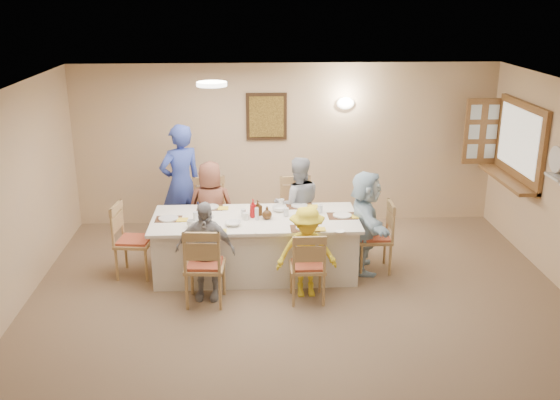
{
  "coord_description": "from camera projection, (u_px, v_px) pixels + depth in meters",
  "views": [
    {
      "loc": [
        -0.58,
        -5.91,
        3.5
      ],
      "look_at": [
        -0.2,
        1.4,
        1.05
      ],
      "focal_mm": 40.0,
      "sensor_mm": 36.0,
      "label": 1
    }
  ],
  "objects": [
    {
      "name": "napkin_fr",
      "position": [
        320.0,
        229.0,
        7.55
      ],
      "size": [
        0.13,
        0.13,
        0.01
      ],
      "primitive_type": "cube",
      "color": "yellow",
      "rests_on": "dining_table"
    },
    {
      "name": "plate_br",
      "position": [
        299.0,
        205.0,
        8.38
      ],
      "size": [
        0.22,
        0.22,
        0.01
      ],
      "primitive_type": "cylinder",
      "color": "white",
      "rests_on": "dining_table"
    },
    {
      "name": "placemat_fl",
      "position": [
        206.0,
        230.0,
        7.53
      ],
      "size": [
        0.35,
        0.26,
        0.01
      ],
      "primitive_type": "cube",
      "color": "#472B19",
      "rests_on": "dining_table"
    },
    {
      "name": "placemat_re",
      "position": [
        342.0,
        216.0,
        8.01
      ],
      "size": [
        0.37,
        0.28,
        0.01
      ],
      "primitive_type": "cube",
      "color": "#472B19",
      "rests_on": "dining_table"
    },
    {
      "name": "room_walls",
      "position": [
        307.0,
        200.0,
        6.26
      ],
      "size": [
        7.0,
        7.0,
        7.0
      ],
      "color": "#E1BD8B",
      "rests_on": "ground"
    },
    {
      "name": "plate_re",
      "position": [
        342.0,
        215.0,
        8.01
      ],
      "size": [
        0.24,
        0.24,
        0.02
      ],
      "primitive_type": "cylinder",
      "color": "white",
      "rests_on": "dining_table"
    },
    {
      "name": "plate_fl",
      "position": [
        206.0,
        230.0,
        7.53
      ],
      "size": [
        0.24,
        0.24,
        0.02
      ],
      "primitive_type": "cylinder",
      "color": "white",
      "rests_on": "dining_table"
    },
    {
      "name": "dining_table",
      "position": [
        256.0,
        245.0,
        8.08
      ],
      "size": [
        2.63,
        1.11,
        0.76
      ],
      "primitive_type": "cube",
      "color": "white",
      "rests_on": "ground"
    },
    {
      "name": "condiment_brown",
      "position": [
        258.0,
        208.0,
        8.02
      ],
      "size": [
        0.16,
        0.16,
        0.2
      ],
      "primitive_type": "imported",
      "rotation": [
        0.0,
        0.0,
        0.4
      ],
      "color": "#462B12",
      "rests_on": "dining_table"
    },
    {
      "name": "napkin_bl",
      "position": [
        223.0,
        208.0,
        8.28
      ],
      "size": [
        0.14,
        0.14,
        0.01
      ],
      "primitive_type": "cube",
      "color": "yellow",
      "rests_on": "dining_table"
    },
    {
      "name": "chair_front_left",
      "position": [
        205.0,
        264.0,
        7.26
      ],
      "size": [
        0.5,
        0.5,
        0.98
      ],
      "primitive_type": null,
      "rotation": [
        0.0,
        0.0,
        3.07
      ],
      "color": "tan",
      "rests_on": "ground"
    },
    {
      "name": "bowl_a",
      "position": [
        233.0,
        224.0,
        7.69
      ],
      "size": [
        0.22,
        0.22,
        0.05
      ],
      "primitive_type": "imported",
      "rotation": [
        0.0,
        0.0,
        0.06
      ],
      "color": "white",
      "rests_on": "dining_table"
    },
    {
      "name": "chair_back_right",
      "position": [
        297.0,
        214.0,
        8.82
      ],
      "size": [
        0.51,
        0.51,
        1.01
      ],
      "primitive_type": null,
      "rotation": [
        0.0,
        0.0,
        0.06
      ],
      "color": "tan",
      "rests_on": "ground"
    },
    {
      "name": "desk_fan",
      "position": [
        559.0,
        165.0,
        7.39
      ],
      "size": [
        0.3,
        0.3,
        0.28
      ],
      "primitive_type": null,
      "color": "#A5A5A8",
      "rests_on": "fan_shelf"
    },
    {
      "name": "diner_right_end",
      "position": [
        365.0,
        222.0,
        8.05
      ],
      "size": [
        1.27,
        0.42,
        1.36
      ],
      "primitive_type": "imported",
      "rotation": [
        0.0,
        0.0,
        1.58
      ],
      "color": "#CCEBFC",
      "rests_on": "ground"
    },
    {
      "name": "hatch_sill",
      "position": [
        507.0,
        179.0,
        8.85
      ],
      "size": [
        0.3,
        1.5,
        0.05
      ],
      "primitive_type": "cube",
      "color": "olive",
      "rests_on": "room_walls"
    },
    {
      "name": "teacup_b",
      "position": [
        281.0,
        202.0,
        8.44
      ],
      "size": [
        0.11,
        0.11,
        0.07
      ],
      "primitive_type": "imported",
      "rotation": [
        0.0,
        0.0,
        -0.18
      ],
      "color": "white",
      "rests_on": "dining_table"
    },
    {
      "name": "drinking_glass",
      "position": [
        243.0,
        213.0,
        7.98
      ],
      "size": [
        0.06,
        0.06,
        0.09
      ],
      "primitive_type": "cylinder",
      "color": "silver",
      "rests_on": "dining_table"
    },
    {
      "name": "diner_front_right",
      "position": [
        307.0,
        252.0,
        7.4
      ],
      "size": [
        0.77,
        0.49,
        1.13
      ],
      "primitive_type": "imported",
      "rotation": [
        0.0,
        0.0,
        0.05
      ],
      "color": "yellow",
      "rests_on": "ground"
    },
    {
      "name": "ceiling_light",
      "position": [
        212.0,
        84.0,
        7.33
      ],
      "size": [
        0.36,
        0.36,
        0.05
      ],
      "primitive_type": "cylinder",
      "color": "white",
      "rests_on": "room_walls"
    },
    {
      "name": "diner_back_left",
      "position": [
        211.0,
        208.0,
        8.6
      ],
      "size": [
        0.68,
        0.47,
        1.32
      ],
      "primitive_type": "imported",
      "rotation": [
        0.0,
        0.0,
        3.18
      ],
      "color": "brown",
      "rests_on": "ground"
    },
    {
      "name": "napkin_br",
      "position": [
        313.0,
        207.0,
        8.34
      ],
      "size": [
        0.15,
        0.15,
        0.01
      ],
      "primitive_type": "cube",
      "color": "yellow",
      "rests_on": "dining_table"
    },
    {
      "name": "condiment_ketchup",
      "position": [
        253.0,
        208.0,
        7.94
      ],
      "size": [
        0.13,
        0.13,
        0.24
      ],
      "primitive_type": "imported",
      "rotation": [
        0.0,
        0.0,
        0.2
      ],
      "color": "#A70E11",
      "rests_on": "dining_table"
    },
    {
      "name": "chair_front_right",
      "position": [
        307.0,
        265.0,
        7.33
      ],
      "size": [
        0.43,
        0.43,
        0.89
      ],
      "primitive_type": null,
      "rotation": [
        0.0,
        0.0,
        3.15
      ],
      "color": "tan",
      "rests_on": "ground"
    },
    {
      "name": "bowl_b",
      "position": [
        279.0,
        209.0,
        8.19
      ],
      "size": [
        0.24,
        0.24,
        0.06
      ],
      "primitive_type": "imported",
      "rotation": [
        0.0,
        0.0,
        -0.1
      ],
      "color": "white",
      "rests_on": "dining_table"
    },
    {
      "name": "shutter_door",
      "position": [
        482.0,
        131.0,
        9.4
      ],
      "size": [
        0.55,
        0.04,
        1.0
      ],
      "primitive_type": "cube",
      "color": "olive",
      "rests_on": "room_walls"
    },
    {
      "name": "chair_left_end",
      "position": [
        134.0,
        240.0,
        7.97
      ],
      "size": [
        0.52,
        0.52,
        0.97
      ],
      "primitive_type": null,
      "rotation": [
        0.0,
        0.0,
        1.45
      ],
      "color": "tan",
      "rests_on": "ground"
    },
    {
      "name": "caregiver",
      "position": [
        181.0,
        184.0,
        8.96
      ],
      "size": [
        1.01,
        0.99,
        1.75
      ],
      "primitive_type": "imported",
      "rotation": [
        0.0,
        0.0,
        3.69
      ],
      "color": "#364CB7",
      "rests_on": "ground"
    },
    {
      "name": "plate_bl",
      "position": [
        210.0,
        207.0,
        8.32
      ],
      "size": [
        0.24,
        0.24,
        0.02
      ],
      "primitive_type": "cylinder",
      "color": "white",
      "rests_on": "dining_table"
    },
    {
      "name": "serving_hatch",
      "position": [
        520.0,
        143.0,
        8.69
      ],
      "size": [
        0.06,
        1.5,
        1.15
      ],
      "primitive_type": "cube",
      "color": "olive",
      "rests_on": "room_walls"
    },
    {
      "name": "napkin_fl",
      "position": [
        221.0,
        231.0,
        7.49
      ],
      "size": [
        0.14,
        0.14,
        0.01
      ],
      "primitive_type": "cube",
      "color": "yellow",
      "rests_on": "dining_table"
    },
    {
      "name": "fan_shelf",
      "position": [
        560.0,
        177.0,
        7.44
      ],
      "size": [
        0.22,
        0.36,
        0.03
      ],
      "primitive_type": "cube",
      "color": "white",
      "rests_on": "room_walls"
    },
    {
      "name": "chair_right_end",
      "position": [
        374.0,
        237.0,
        8.12
      ],
      "size": [
        0.46,
        0.46,
        0.94
      ],
      "primitive_type": null,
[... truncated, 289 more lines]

